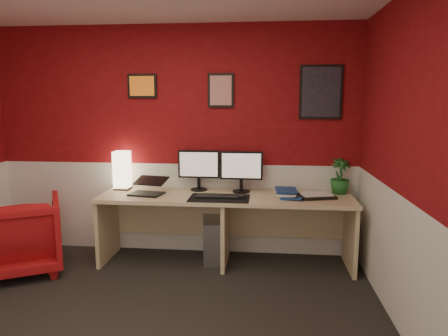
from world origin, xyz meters
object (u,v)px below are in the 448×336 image
Objects in this scene: desk at (225,230)px; zen_tray at (316,196)px; monitor_right at (241,165)px; armchair at (17,235)px; potted_plant at (340,176)px; monitor_left at (199,164)px; shoji_lamp at (122,171)px; pc_tower at (213,239)px; laptop at (146,184)px.

desk is 7.43× the size of zen_tray.
monitor_right is 2.35m from armchair.
zen_tray is at bearing -141.51° from potted_plant.
monitor_right is (0.46, -0.05, 0.00)m from monitor_left.
monitor_right reaches higher than armchair.
monitor_right is at bearing -0.82° from shoji_lamp.
pc_tower is (-0.30, -0.09, -0.80)m from monitor_right.
shoji_lamp is 1.31m from monitor_right.
monitor_left reaches higher than shoji_lamp.
laptop is (0.34, -0.24, -0.09)m from shoji_lamp.
shoji_lamp is 0.89× the size of pc_tower.
monitor_left is 1.57× the size of potted_plant.
monitor_left is at bearing 179.59° from potted_plant.
potted_plant is at bearing 162.13° from armchair.
laptop reaches higher than pc_tower.
monitor_right is (0.97, 0.22, 0.18)m from laptop.
shoji_lamp is at bearing -174.18° from armchair.
desk is at bearing -179.74° from zen_tray.
potted_plant is 3.32m from armchair.
laptop is 0.57× the size of monitor_right.
monitor_right reaches higher than shoji_lamp.
monitor_left is (0.84, 0.03, 0.09)m from shoji_lamp.
zen_tray is at bearing 0.26° from desk.
monitor_right is at bearing 8.35° from pc_tower.
potted_plant is (2.34, 0.02, -0.02)m from shoji_lamp.
pc_tower is 1.96m from armchair.
desk is 4.48× the size of monitor_left.
pc_tower is (0.17, -0.14, -0.80)m from monitor_left.
armchair is (-0.88, -0.61, -0.56)m from shoji_lamp.
pc_tower is at bearing -174.54° from potted_plant.
monitor_left is 0.71× the size of armchair.
pc_tower is at bearing 148.10° from desk.
laptop is (-0.82, -0.04, 0.47)m from desk.
potted_plant reaches higher than desk.
monitor_left reaches higher than potted_plant.
pc_tower is 0.55× the size of armchair.
potted_plant is 0.45× the size of armchair.
laptop is 0.57× the size of monitor_left.
shoji_lamp is at bearing 179.18° from monitor_right.
monitor_left is at bearing 132.15° from pc_tower.
monitor_right is 0.71× the size of armchair.
pc_tower is (-0.14, 0.09, -0.14)m from desk.
armchair reaches higher than desk.
pc_tower is (1.01, -0.11, -0.70)m from shoji_lamp.
laptop is at bearing -152.00° from monitor_left.
potted_plant is at bearing 2.09° from monitor_right.
armchair is (-1.22, -0.37, -0.47)m from laptop.
desk is 2.08m from armchair.
laptop is 0.73× the size of pc_tower.
shoji_lamp is 0.69× the size of monitor_right.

